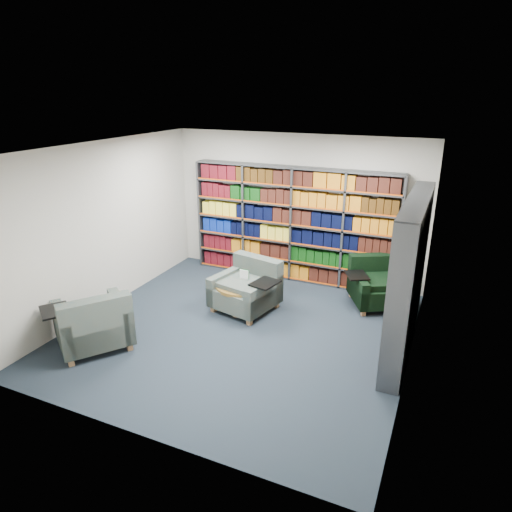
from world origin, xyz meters
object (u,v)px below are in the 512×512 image
at_px(chair_teal_left, 249,289).
at_px(chair_green_right, 377,286).
at_px(coffee_table, 244,288).
at_px(chair_teal_front, 94,325).

relative_size(chair_teal_left, chair_green_right, 1.00).
bearing_deg(chair_green_right, coffee_table, -150.81).
distance_m(chair_teal_left, coffee_table, 0.09).
xyz_separation_m(chair_teal_left, chair_teal_front, (-1.50, -2.08, 0.02)).
relative_size(chair_teal_front, coffee_table, 1.37).
xyz_separation_m(chair_green_right, chair_teal_front, (-3.48, -3.16, 0.03)).
xyz_separation_m(chair_teal_left, chair_green_right, (1.98, 1.08, -0.02)).
distance_m(chair_green_right, chair_teal_front, 4.70).
bearing_deg(chair_green_right, chair_teal_left, -151.48).
xyz_separation_m(chair_teal_front, coffee_table, (1.44, 2.02, 0.02)).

